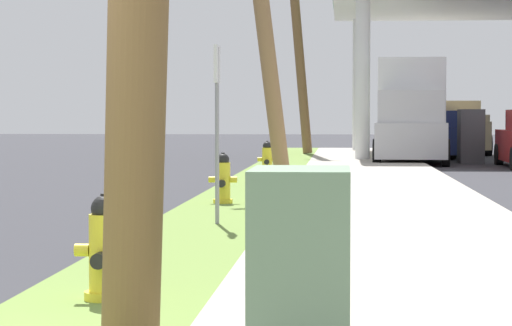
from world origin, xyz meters
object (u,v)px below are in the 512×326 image
Objects in this scene: truck_white_at_far_bay at (411,128)px; fire_hydrant_third at (267,160)px; utility_cabinet at (300,270)px; street_sign_post at (217,97)px; truck_silver_at_forecourt at (412,113)px; fire_hydrant_second at (223,181)px; truck_tan_on_apron at (455,129)px; fire_hydrant_nearest at (105,254)px; car_navy_by_far_pump at (441,136)px; utility_pole_background at (295,6)px.

fire_hydrant_third is at bearing -101.76° from truck_white_at_far_bay.
utility_cabinet is at bearing -85.60° from fire_hydrant_third.
truck_silver_at_forecourt is (3.59, 20.73, -0.15)m from street_sign_post.
utility_cabinet is (1.53, -10.34, 0.14)m from fire_hydrant_second.
utility_cabinet is 0.19× the size of truck_white_at_far_bay.
truck_white_at_far_bay is (4.23, 31.69, -0.72)m from street_sign_post.
truck_silver_at_forecourt reaches higher than truck_tan_on_apron.
truck_tan_on_apron reaches higher than fire_hydrant_nearest.
truck_white_at_far_bay is (4.50, 28.58, 0.47)m from fire_hydrant_second.
car_navy_by_far_pump is 0.83× the size of truck_white_at_far_bay.
fire_hydrant_second is at bearing -102.35° from truck_silver_at_forecourt.
truck_white_at_far_bay reaches higher than fire_hydrant_nearest.
truck_silver_at_forecourt reaches higher than utility_cabinet.
street_sign_post is at bearing -89.71° from utility_pole_background.
fire_hydrant_nearest is 0.07× the size of utility_pole_background.
utility_cabinet is 7.41m from street_sign_post.
fire_hydrant_nearest is at bearing -91.75° from street_sign_post.
utility_pole_background reaches higher than fire_hydrant_second.
truck_tan_on_apron is at bearing 31.29° from utility_pole_background.
fire_hydrant_second is 7.65m from fire_hydrant_third.
utility_pole_background is 1.53× the size of truck_silver_at_forecourt.
fire_hydrant_third is 0.14× the size of truck_white_at_far_bay.
truck_white_at_far_bay is (2.97, 38.91, 0.33)m from utility_cabinet.
truck_tan_on_apron is (5.81, 3.53, -4.26)m from utility_pole_background.
fire_hydrant_nearest is 0.17× the size of car_navy_by_far_pump.
fire_hydrant_nearest is 1.00× the size of fire_hydrant_third.
fire_hydrant_nearest is 31.00m from utility_pole_background.
utility_pole_background is 1.84× the size of truck_tan_on_apron.
truck_tan_on_apron reaches higher than fire_hydrant_third.
car_navy_by_far_pump is 0.69× the size of truck_silver_at_forecourt.
fire_hydrant_second is at bearing -98.95° from truck_white_at_far_bay.
fire_hydrant_second is 18.06m from truck_silver_at_forecourt.
truck_white_at_far_bay is at bearing 94.38° from car_navy_by_far_pump.
utility_cabinet is 0.47× the size of street_sign_post.
street_sign_post is at bearing -99.83° from truck_silver_at_forecourt.
street_sign_post is (0.13, -25.11, -3.54)m from utility_pole_background.
truck_tan_on_apron is at bearing 76.88° from fire_hydrant_second.
street_sign_post is 0.39× the size of truck_tan_on_apron.
utility_pole_background is 9.89× the size of utility_cabinet.
utility_pole_background is at bearing 172.01° from car_navy_by_far_pump.
fire_hydrant_nearest is 0.11× the size of truck_silver_at_forecourt.
fire_hydrant_second is 3.34m from street_sign_post.
car_navy_by_far_pump is (4.91, 13.66, 0.28)m from fire_hydrant_third.
fire_hydrant_second is at bearing -103.34° from car_navy_by_far_pump.
truck_silver_at_forecourt is (2.33, 27.95, 0.90)m from utility_cabinet.
truck_silver_at_forecourt reaches higher than street_sign_post.
utility_pole_background reaches higher than fire_hydrant_third.
street_sign_post reaches higher than truck_white_at_far_bay.
truck_white_at_far_bay is at bearing 56.45° from utility_pole_background.
fire_hydrant_third is 18.81m from truck_tan_on_apron.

